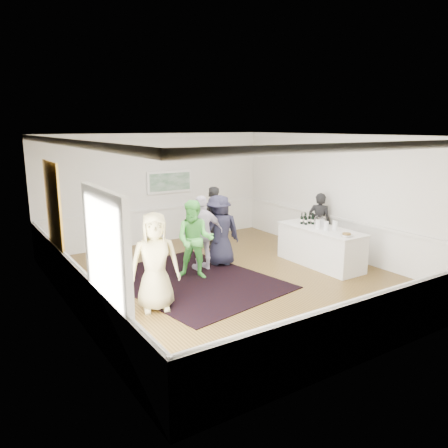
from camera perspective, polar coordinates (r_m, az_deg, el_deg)
floor at (r=9.96m, az=1.11°, el=-7.24°), size 8.00×8.00×0.00m
ceiling at (r=9.37m, az=1.20°, el=11.50°), size 7.00×8.00×0.02m
wall_left at (r=8.15m, az=-19.71°, el=-0.77°), size 0.02×8.00×3.20m
wall_right at (r=11.82m, az=15.40°, el=3.50°), size 0.02×8.00×3.20m
wall_back at (r=13.00m, az=-8.77°, el=4.60°), size 7.00×0.02×3.20m
wall_front at (r=6.69m, az=20.69°, el=-3.70°), size 7.00×0.02×3.20m
wainscoting at (r=9.80m, az=1.13°, el=-4.49°), size 7.00×8.00×1.00m
mirror at (r=9.37m, az=-21.37°, el=2.02°), size 0.05×1.25×1.85m
doorway at (r=6.44m, az=-15.15°, el=-5.63°), size 0.10×1.78×2.56m
landscape_painting at (r=13.09m, az=-7.09°, el=5.50°), size 1.44×0.06×0.66m
area_rug at (r=9.88m, az=-4.12°, el=-7.38°), size 3.58×4.33×0.02m
serving_table at (r=11.10m, az=12.47°, el=-2.86°), size 0.89×2.33×0.94m
bartender at (r=12.11m, az=12.35°, el=0.14°), size 0.65×0.72×1.65m
guest_tan at (r=8.20m, az=-9.01°, el=-4.90°), size 1.06×0.85×1.87m
guest_green at (r=9.82m, az=-3.82°, el=-2.08°), size 1.11×1.07×1.79m
guest_lilac at (r=10.38m, az=-2.84°, el=-1.21°), size 1.09×0.52×1.81m
guest_dark_a at (r=10.79m, az=-0.79°, el=-0.83°), size 1.15×0.69×1.75m
guest_dark_b at (r=12.33m, az=-1.56°, el=0.88°), size 0.76×0.68×1.75m
guest_navy at (r=10.76m, az=-0.38°, el=-0.86°), size 1.02×0.94×1.75m
wine_bottles at (r=11.34m, az=10.91°, el=0.78°), size 0.32×0.27×0.31m
juice_pitchers at (r=10.79m, az=13.22°, el=-0.13°), size 0.36×0.44×0.24m
ice_bucket at (r=11.13m, az=12.44°, el=0.27°), size 0.26×0.26×0.25m
nut_bowl at (r=10.28m, az=15.72°, el=-1.37°), size 0.28×0.28×0.08m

